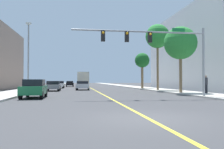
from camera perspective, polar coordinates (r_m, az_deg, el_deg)
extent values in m
plane|color=#38383A|center=(50.76, -5.50, -3.07)|extent=(192.00, 192.00, 0.00)
cube|color=#B2ADA3|center=(51.14, -16.06, -2.93)|extent=(3.72, 168.00, 0.15)
cube|color=#B2ADA3|center=(52.09, 4.86, -2.95)|extent=(3.72, 168.00, 0.15)
cube|color=yellow|center=(50.76, -5.50, -3.07)|extent=(0.16, 144.00, 0.01)
cube|color=silver|center=(42.27, 21.70, 5.07)|extent=(10.69, 25.60, 12.32)
cylinder|color=gray|center=(21.35, 21.19, 2.89)|extent=(0.20, 0.20, 5.71)
cylinder|color=gray|center=(19.58, 6.78, 10.24)|extent=(10.98, 0.14, 0.14)
cube|color=black|center=(19.72, 9.12, 8.83)|extent=(0.32, 0.24, 0.84)
sphere|color=orange|center=(19.64, 9.24, 9.62)|extent=(0.20, 0.20, 0.20)
cube|color=black|center=(19.24, 3.59, 9.08)|extent=(0.32, 0.24, 0.84)
sphere|color=orange|center=(19.15, 3.67, 9.89)|extent=(0.20, 0.20, 0.20)
cube|color=black|center=(18.94, -2.18, 9.24)|extent=(0.32, 0.24, 0.84)
sphere|color=orange|center=(18.85, -2.14, 10.07)|extent=(0.20, 0.20, 0.20)
cube|color=#147233|center=(20.73, 15.75, 10.33)|extent=(1.10, 0.04, 0.28)
cylinder|color=gray|center=(28.06, -19.53, 3.73)|extent=(0.16, 0.16, 7.54)
cube|color=beige|center=(28.67, -19.46, 11.56)|extent=(0.56, 0.28, 0.20)
cylinder|color=brown|center=(26.28, 16.21, 1.59)|extent=(0.31, 0.31, 5.30)
sphere|color=#287F33|center=(26.55, 16.16, 7.31)|extent=(3.51, 3.51, 3.51)
cone|color=#287F33|center=(27.13, 18.00, 6.71)|extent=(0.68, 1.83, 1.34)
cone|color=#287F33|center=(27.55, 16.59, 6.57)|extent=(1.50, 1.25, 1.89)
cone|color=#287F33|center=(27.16, 14.37, 6.67)|extent=(1.75, 1.31, 1.44)
cone|color=#287F33|center=(25.95, 14.23, 7.05)|extent=(0.68, 1.86, 1.74)
cone|color=#287F33|center=(25.48, 16.31, 7.22)|extent=(1.45, 0.86, 1.90)
cone|color=#287F33|center=(26.06, 18.23, 7.05)|extent=(1.66, 1.50, 1.73)
cylinder|color=brown|center=(33.00, 10.95, 2.75)|extent=(0.31, 0.31, 7.37)
sphere|color=#287F33|center=(33.48, 10.92, 9.05)|extent=(3.28, 3.28, 3.28)
cone|color=#287F33|center=(33.81, 12.49, 8.61)|extent=(0.49, 1.62, 1.53)
cone|color=#287F33|center=(34.41, 11.00, 8.43)|extent=(1.71, 1.04, 1.61)
cone|color=#287F33|center=(34.05, 9.61, 8.53)|extent=(1.43, 1.11, 1.59)
cone|color=#287F33|center=(33.12, 9.31, 8.81)|extent=(0.46, 1.50, 1.86)
cone|color=#287F33|center=(32.48, 10.69, 9.02)|extent=(1.41, 0.99, 1.40)
cone|color=#287F33|center=(32.94, 12.39, 8.88)|extent=(1.39, 1.31, 1.30)
cylinder|color=brown|center=(39.75, 7.30, 0.07)|extent=(0.40, 0.40, 4.67)
sphere|color=#195B23|center=(39.88, 7.29, 3.43)|extent=(2.45, 2.45, 2.45)
cone|color=#195B23|center=(40.12, 8.28, 3.12)|extent=(0.52, 1.40, 1.14)
cone|color=#195B23|center=(40.57, 7.05, 3.06)|extent=(1.22, 0.48, 1.17)
cone|color=#195B23|center=(39.68, 6.27, 3.16)|extent=(0.46, 1.44, 1.24)
cone|color=#195B23|center=(39.16, 7.62, 3.23)|extent=(1.32, 0.48, 1.10)
cube|color=white|center=(45.46, -12.65, -2.46)|extent=(1.80, 4.49, 0.58)
cube|color=black|center=(45.54, -12.64, -1.81)|extent=(1.58, 2.30, 0.44)
cylinder|color=black|center=(43.72, -11.78, -2.89)|extent=(0.22, 0.64, 0.64)
cylinder|color=black|center=(43.85, -13.86, -2.87)|extent=(0.22, 0.64, 0.64)
cylinder|color=black|center=(47.11, -11.53, -2.79)|extent=(0.22, 0.64, 0.64)
cylinder|color=black|center=(47.22, -13.46, -2.77)|extent=(0.22, 0.64, 0.64)
cube|color=slate|center=(33.30, -14.02, -2.84)|extent=(1.84, 4.24, 0.56)
cube|color=black|center=(33.36, -14.01, -1.94)|extent=(1.61, 1.79, 0.48)
cylinder|color=black|center=(31.68, -12.82, -3.43)|extent=(0.22, 0.64, 0.64)
cylinder|color=black|center=(31.83, -15.75, -3.40)|extent=(0.22, 0.64, 0.64)
cylinder|color=black|center=(34.80, -12.45, -3.25)|extent=(0.22, 0.64, 0.64)
cylinder|color=black|center=(34.95, -15.12, -3.23)|extent=(0.22, 0.64, 0.64)
cube|color=black|center=(56.81, -10.15, -2.27)|extent=(1.88, 4.46, 0.58)
cube|color=black|center=(56.64, -10.15, -1.78)|extent=(1.60, 2.22, 0.41)
cylinder|color=black|center=(58.48, -10.91, -2.53)|extent=(0.24, 0.65, 0.64)
cylinder|color=black|center=(58.48, -9.39, -2.54)|extent=(0.24, 0.65, 0.64)
cylinder|color=black|center=(55.17, -10.95, -2.59)|extent=(0.24, 0.65, 0.64)
cylinder|color=black|center=(55.17, -9.34, -2.60)|extent=(0.24, 0.65, 0.64)
cube|color=#196638|center=(20.29, -18.26, -3.58)|extent=(1.82, 4.06, 0.65)
cube|color=black|center=(20.32, -18.23, -1.89)|extent=(1.57, 2.02, 0.54)
cylinder|color=black|center=(18.76, -16.61, -4.77)|extent=(0.23, 0.64, 0.64)
cylinder|color=black|center=(19.00, -21.22, -4.68)|extent=(0.23, 0.64, 0.64)
cylinder|color=black|center=(21.66, -15.68, -4.32)|extent=(0.23, 0.64, 0.64)
cylinder|color=black|center=(21.88, -19.68, -4.26)|extent=(0.23, 0.64, 0.64)
cube|color=#BCBCC1|center=(36.27, -7.08, -2.71)|extent=(2.13, 4.42, 0.62)
cube|color=black|center=(36.12, -7.08, -1.90)|extent=(1.79, 2.13, 0.41)
cylinder|color=black|center=(37.93, -8.34, -3.12)|extent=(0.25, 0.65, 0.64)
cylinder|color=black|center=(37.89, -5.71, -3.13)|extent=(0.25, 0.65, 0.64)
cylinder|color=black|center=(34.70, -8.57, -3.28)|extent=(0.25, 0.65, 0.64)
cylinder|color=black|center=(34.66, -5.70, -3.29)|extent=(0.25, 0.65, 0.64)
cube|color=red|center=(55.18, -7.13, -1.64)|extent=(2.41, 2.31, 1.60)
cube|color=beige|center=(51.08, -7.03, -1.01)|extent=(2.42, 5.92, 2.75)
cylinder|color=black|center=(55.18, -8.22, -2.47)|extent=(0.28, 0.90, 0.90)
cylinder|color=black|center=(55.22, -6.04, -2.48)|extent=(0.28, 0.90, 0.90)
cylinder|color=black|center=(49.59, -8.21, -2.58)|extent=(0.28, 0.90, 0.90)
cylinder|color=black|center=(49.64, -5.78, -2.59)|extent=(0.28, 0.90, 0.90)
cylinder|color=black|center=(25.81, 21.71, -3.21)|extent=(0.32, 0.32, 0.88)
cylinder|color=#333338|center=(25.80, 21.69, -1.46)|extent=(0.38, 0.38, 0.70)
sphere|color=tan|center=(25.80, 21.68, -0.42)|extent=(0.24, 0.24, 0.24)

